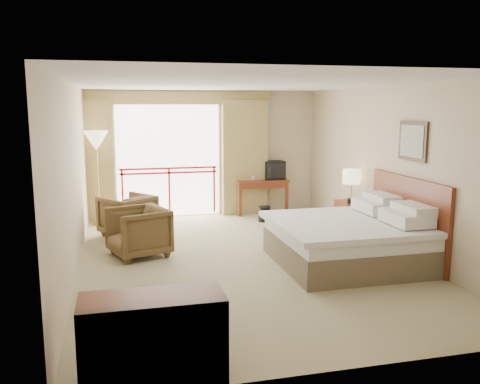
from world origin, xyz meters
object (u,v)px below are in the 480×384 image
object	(u,v)px
bed	(350,240)
tv	(274,170)
side_table	(127,221)
floor_lamp	(96,144)
dresser	(153,342)
nightstand	(351,219)
table_lamp	(352,177)
armchair_near	(139,256)
desk	(260,187)
wastebasket	(264,214)
armchair_far	(128,235)

from	to	relation	value
bed	tv	world-z (taller)	tv
side_table	floor_lamp	xyz separation A→B (m)	(-0.51, 1.59, 1.22)
dresser	nightstand	bearing A→B (deg)	48.90
bed	nightstand	bearing A→B (deg)	63.23
table_lamp	armchair_near	distance (m)	4.04
desk	tv	xyz separation A→B (m)	(0.30, -0.06, 0.37)
nightstand	tv	size ratio (longest dim) A/B	1.43
armchair_near	nightstand	bearing A→B (deg)	76.35
wastebasket	dresser	world-z (taller)	dresser
nightstand	armchair_near	size ratio (longest dim) A/B	0.75
nightstand	dresser	xyz separation A→B (m)	(-3.93, -4.29, 0.08)
tv	wastebasket	world-z (taller)	tv
armchair_far	bed	bearing A→B (deg)	105.41
side_table	nightstand	bearing A→B (deg)	-5.83
desk	tv	bearing A→B (deg)	-12.82
bed	table_lamp	size ratio (longest dim) A/B	3.75
armchair_far	side_table	world-z (taller)	side_table
desk	dresser	size ratio (longest dim) A/B	0.96
tv	wastebasket	xyz separation A→B (m)	(-0.46, -0.83, -0.80)
armchair_near	side_table	xyz separation A→B (m)	(-0.16, 0.76, 0.41)
wastebasket	dresser	size ratio (longest dim) A/B	0.26
side_table	dresser	distance (m)	4.70
wastebasket	armchair_near	size ratio (longest dim) A/B	0.37
wastebasket	floor_lamp	distance (m)	3.66
nightstand	dresser	size ratio (longest dim) A/B	0.54
side_table	floor_lamp	bearing A→B (deg)	107.74
nightstand	table_lamp	world-z (taller)	table_lamp
bed	tv	xyz separation A→B (m)	(0.02, 3.89, 0.59)
wastebasket	dresser	xyz separation A→B (m)	(-2.71, -5.82, 0.24)
wastebasket	armchair_near	bearing A→B (deg)	-144.76
desk	floor_lamp	xyz separation A→B (m)	(-3.48, -0.41, 1.04)
table_lamp	armchair_near	bearing A→B (deg)	-174.14
tv	dresser	bearing A→B (deg)	-120.13
wastebasket	side_table	world-z (taller)	side_table
table_lamp	wastebasket	xyz separation A→B (m)	(-1.21, 1.48, -0.93)
armchair_near	floor_lamp	world-z (taller)	floor_lamp
floor_lamp	armchair_far	bearing A→B (deg)	-61.63
tv	armchair_far	world-z (taller)	tv
bed	nightstand	size ratio (longest dim) A/B	3.28
desk	armchair_near	distance (m)	3.99
desk	side_table	world-z (taller)	desk
floor_lamp	side_table	bearing A→B (deg)	-72.26
nightstand	table_lamp	xyz separation A→B (m)	(0.00, 0.05, 0.77)
bed	nightstand	xyz separation A→B (m)	(0.77, 1.53, -0.05)
side_table	armchair_far	bearing A→B (deg)	87.82
armchair_far	dresser	bearing A→B (deg)	54.51
armchair_far	dresser	world-z (taller)	dresser
tv	desk	bearing A→B (deg)	164.51
bed	armchair_far	size ratio (longest dim) A/B	2.52
dresser	bed	bearing A→B (deg)	42.56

